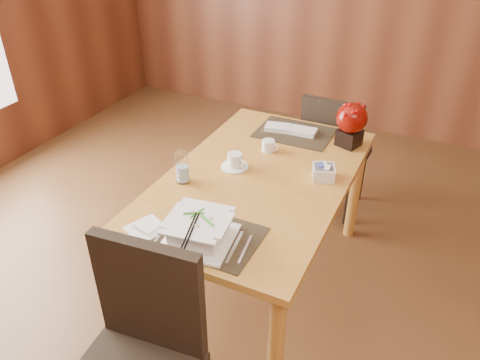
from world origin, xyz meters
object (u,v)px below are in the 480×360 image
at_px(water_glass, 182,167).
at_px(sugar_caddy, 323,172).
at_px(near_chair, 138,352).
at_px(far_chair, 333,149).
at_px(soup_setting, 199,230).
at_px(coffee_cup, 235,162).
at_px(berry_decor, 351,122).
at_px(bread_plate, 146,229).
at_px(dining_table, 258,191).
at_px(creamer_jug, 268,146).

distance_m(water_glass, sugar_caddy, 0.72).
bearing_deg(near_chair, far_chair, 79.21).
bearing_deg(water_glass, soup_setting, -50.68).
distance_m(coffee_cup, near_chair, 1.11).
bearing_deg(berry_decor, bread_plate, -117.15).
xyz_separation_m(soup_setting, berry_decor, (0.35, 1.13, 0.09)).
xyz_separation_m(dining_table, bread_plate, (-0.26, -0.63, 0.10)).
relative_size(dining_table, berry_decor, 5.76).
distance_m(coffee_cup, far_chair, 0.97).
height_order(water_glass, berry_decor, berry_decor).
bearing_deg(dining_table, berry_decor, 58.02).
distance_m(creamer_jug, far_chair, 0.72).
xyz_separation_m(water_glass, sugar_caddy, (0.63, 0.34, -0.05)).
distance_m(water_glass, near_chair, 0.93).
bearing_deg(soup_setting, bread_plate, -179.28).
bearing_deg(bread_plate, near_chair, -60.96).
distance_m(water_glass, bread_plate, 0.43).
bearing_deg(far_chair, coffee_cup, 72.59).
relative_size(coffee_cup, near_chair, 0.15).
bearing_deg(berry_decor, near_chair, -102.87).
bearing_deg(far_chair, near_chair, 86.70).
height_order(dining_table, soup_setting, soup_setting).
height_order(creamer_jug, berry_decor, berry_decor).
bearing_deg(bread_plate, soup_setting, 8.37).
xyz_separation_m(water_glass, bread_plate, (0.06, -0.41, -0.08)).
relative_size(dining_table, sugar_caddy, 13.56).
relative_size(soup_setting, bread_plate, 2.10).
xyz_separation_m(soup_setting, coffee_cup, (-0.13, 0.62, -0.02)).
height_order(sugar_caddy, bread_plate, sugar_caddy).
relative_size(dining_table, far_chair, 1.67).
xyz_separation_m(sugar_caddy, bread_plate, (-0.57, -0.75, -0.03)).
relative_size(soup_setting, far_chair, 0.36).
bearing_deg(soup_setting, far_chair, 75.39).
bearing_deg(water_glass, sugar_caddy, 28.14).
distance_m(sugar_caddy, bread_plate, 0.95).
distance_m(near_chair, far_chair, 1.96).
relative_size(creamer_jug, bread_plate, 0.61).
bearing_deg(sugar_caddy, dining_table, -157.76).
xyz_separation_m(soup_setting, water_glass, (-0.31, 0.38, 0.03)).
height_order(bread_plate, far_chair, far_chair).
bearing_deg(near_chair, water_glass, 104.49).
relative_size(creamer_jug, sugar_caddy, 0.84).
bearing_deg(sugar_caddy, creamer_jug, 158.53).
relative_size(creamer_jug, near_chair, 0.09).
height_order(soup_setting, near_chair, near_chair).
relative_size(near_chair, far_chair, 1.09).
relative_size(dining_table, coffee_cup, 10.15).
distance_m(water_glass, berry_decor, 1.00).
bearing_deg(dining_table, sugar_caddy, 22.24).
relative_size(berry_decor, bread_plate, 1.71).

